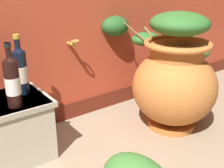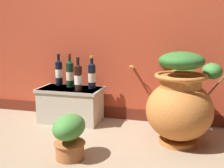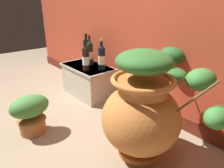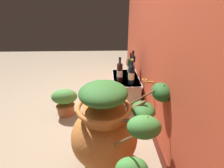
{
  "view_description": "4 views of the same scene",
  "coord_description": "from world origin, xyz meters",
  "px_view_note": "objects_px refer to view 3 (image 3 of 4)",
  "views": [
    {
      "loc": [
        -0.8,
        -0.6,
        1.01
      ],
      "look_at": [
        0.13,
        0.66,
        0.39
      ],
      "focal_mm": 44.93,
      "sensor_mm": 36.0,
      "label": 1
    },
    {
      "loc": [
        0.66,
        -1.85,
        1.0
      ],
      "look_at": [
        -0.04,
        0.66,
        0.48
      ],
      "focal_mm": 45.99,
      "sensor_mm": 36.0,
      "label": 2
    },
    {
      "loc": [
        1.44,
        -0.43,
        1.09
      ],
      "look_at": [
        0.03,
        0.76,
        0.34
      ],
      "focal_mm": 33.36,
      "sensor_mm": 36.0,
      "label": 3
    },
    {
      "loc": [
        1.72,
        0.59,
        1.34
      ],
      "look_at": [
        0.02,
        0.65,
        0.53
      ],
      "focal_mm": 27.33,
      "sensor_mm": 36.0,
      "label": 4
    }
  ],
  "objects_px": {
    "wine_bottle_right": "(90,53)",
    "wine_bottle_back": "(86,49)",
    "wine_bottle_left": "(86,58)",
    "potted_shrub": "(31,113)",
    "wine_bottle_middle": "(102,57)",
    "terracotta_urn": "(145,108)"
  },
  "relations": [
    {
      "from": "wine_bottle_right",
      "to": "wine_bottle_back",
      "type": "height_order",
      "value": "wine_bottle_right"
    },
    {
      "from": "terracotta_urn",
      "to": "potted_shrub",
      "type": "distance_m",
      "value": 0.99
    },
    {
      "from": "potted_shrub",
      "to": "wine_bottle_back",
      "type": "bearing_deg",
      "value": 119.2
    },
    {
      "from": "wine_bottle_middle",
      "to": "wine_bottle_back",
      "type": "xyz_separation_m",
      "value": [
        -0.41,
        0.08,
        0.01
      ]
    },
    {
      "from": "wine_bottle_middle",
      "to": "wine_bottle_right",
      "type": "bearing_deg",
      "value": 175.82
    },
    {
      "from": "wine_bottle_middle",
      "to": "potted_shrub",
      "type": "distance_m",
      "value": 0.94
    },
    {
      "from": "wine_bottle_left",
      "to": "potted_shrub",
      "type": "relative_size",
      "value": 0.97
    },
    {
      "from": "wine_bottle_middle",
      "to": "terracotta_urn",
      "type": "bearing_deg",
      "value": -19.41
    },
    {
      "from": "wine_bottle_right",
      "to": "wine_bottle_back",
      "type": "distance_m",
      "value": 0.17
    },
    {
      "from": "wine_bottle_right",
      "to": "wine_bottle_left",
      "type": "bearing_deg",
      "value": -45.53
    },
    {
      "from": "terracotta_urn",
      "to": "wine_bottle_middle",
      "type": "height_order",
      "value": "terracotta_urn"
    },
    {
      "from": "terracotta_urn",
      "to": "wine_bottle_left",
      "type": "height_order",
      "value": "terracotta_urn"
    },
    {
      "from": "wine_bottle_left",
      "to": "potted_shrub",
      "type": "bearing_deg",
      "value": -73.61
    },
    {
      "from": "wine_bottle_left",
      "to": "terracotta_urn",
      "type": "bearing_deg",
      "value": -10.02
    },
    {
      "from": "wine_bottle_left",
      "to": "wine_bottle_middle",
      "type": "height_order",
      "value": "wine_bottle_middle"
    },
    {
      "from": "wine_bottle_back",
      "to": "potted_shrub",
      "type": "xyz_separation_m",
      "value": [
        0.53,
        -0.95,
        -0.32
      ]
    },
    {
      "from": "wine_bottle_right",
      "to": "terracotta_urn",
      "type": "bearing_deg",
      "value": -16.27
    },
    {
      "from": "terracotta_urn",
      "to": "wine_bottle_left",
      "type": "relative_size",
      "value": 2.56
    },
    {
      "from": "wine_bottle_left",
      "to": "wine_bottle_back",
      "type": "distance_m",
      "value": 0.39
    },
    {
      "from": "wine_bottle_left",
      "to": "wine_bottle_right",
      "type": "xyz_separation_m",
      "value": [
        -0.16,
        0.16,
        0.0
      ]
    },
    {
      "from": "terracotta_urn",
      "to": "wine_bottle_left",
      "type": "xyz_separation_m",
      "value": [
        -1.01,
        0.18,
        0.13
      ]
    },
    {
      "from": "wine_bottle_back",
      "to": "wine_bottle_left",
      "type": "bearing_deg",
      "value": -34.98
    }
  ]
}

